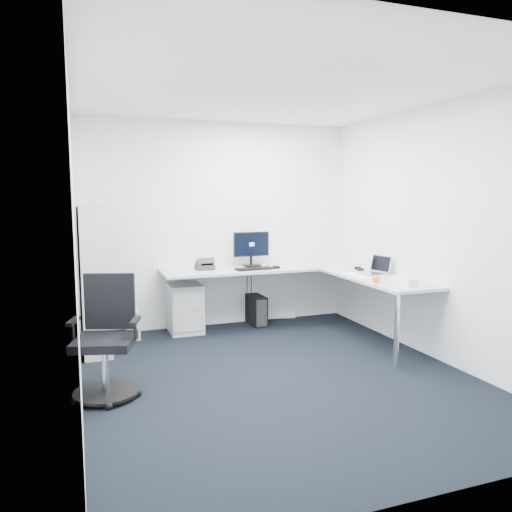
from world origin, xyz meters
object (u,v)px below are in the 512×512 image
object	(u,v)px
l_desk	(276,302)
laptop	(369,265)
bookshelf	(94,279)
task_chair	(104,338)
monitor	(252,249)

from	to	relation	value
l_desk	laptop	xyz separation A→B (m)	(0.95, -0.62, 0.52)
bookshelf	laptop	size ratio (longest dim) A/B	5.07
task_chair	l_desk	bearing A→B (deg)	49.30
bookshelf	laptop	bearing A→B (deg)	-12.06
l_desk	monitor	bearing A→B (deg)	108.19
l_desk	monitor	xyz separation A→B (m)	(-0.16, 0.49, 0.64)
l_desk	laptop	size ratio (longest dim) A/B	8.55
task_chair	monitor	world-z (taller)	monitor
l_desk	task_chair	distance (m)	2.54
task_chair	monitor	distance (m)	2.76
task_chair	laptop	world-z (taller)	task_chair
l_desk	bookshelf	distance (m)	2.21
l_desk	bookshelf	bearing A→B (deg)	178.68
bookshelf	monitor	bearing A→B (deg)	12.25
monitor	l_desk	bearing A→B (deg)	-72.99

